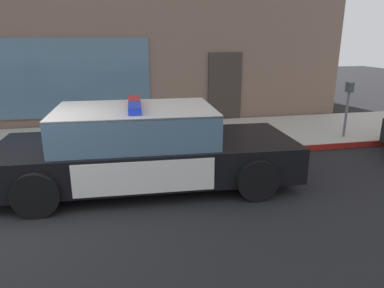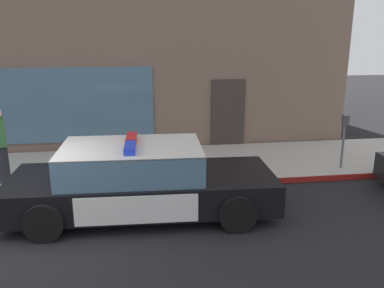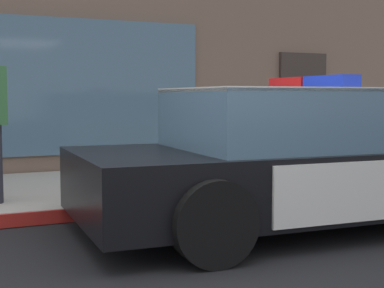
# 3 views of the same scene
# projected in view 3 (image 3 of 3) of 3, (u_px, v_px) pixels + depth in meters

# --- Properties ---
(ground) EXTENTS (48.00, 48.00, 0.00)m
(ground) POSITION_uv_depth(u_px,v_px,m) (140.00, 272.00, 4.21)
(ground) COLOR black
(sidewalk) EXTENTS (48.00, 3.00, 0.15)m
(sidewalk) POSITION_uv_depth(u_px,v_px,m) (53.00, 192.00, 7.27)
(sidewalk) COLOR #B2ADA3
(sidewalk) RESTS_ON ground
(curb_red_paint) EXTENTS (28.80, 0.04, 0.14)m
(curb_red_paint) POSITION_uv_depth(u_px,v_px,m) (81.00, 215.00, 5.90)
(curb_red_paint) COLOR maroon
(curb_red_paint) RESTS_ON ground
(police_cruiser) EXTENTS (5.11, 2.25, 1.49)m
(police_cruiser) POSITION_uv_depth(u_px,v_px,m) (321.00, 158.00, 5.74)
(police_cruiser) COLOR black
(police_cruiser) RESTS_ON ground
(fire_hydrant) EXTENTS (0.34, 0.39, 0.73)m
(fire_hydrant) POSITION_uv_depth(u_px,v_px,m) (286.00, 157.00, 7.54)
(fire_hydrant) COLOR silver
(fire_hydrant) RESTS_ON sidewalk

